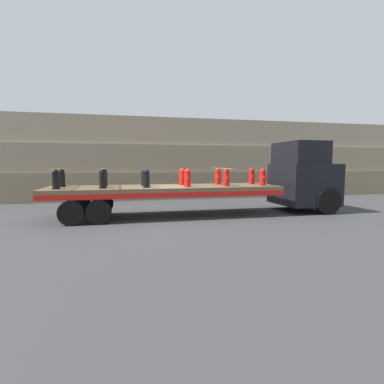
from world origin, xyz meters
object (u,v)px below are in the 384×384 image
(truck_cab, at_px, (304,177))
(fire_hydrant_black_far_0, at_px, (62,178))
(flatbed_trailer, at_px, (151,192))
(fire_hydrant_black_near_1, at_px, (103,179))
(fire_hydrant_red_far_4, at_px, (218,177))
(fire_hydrant_red_far_5, at_px, (252,176))
(fire_hydrant_black_far_1, at_px, (104,178))
(fire_hydrant_red_near_5, at_px, (263,177))
(fire_hydrant_black_near_0, at_px, (56,180))
(fire_hydrant_red_far_3, at_px, (182,177))
(fire_hydrant_black_near_2, at_px, (146,179))
(fire_hydrant_red_near_3, at_px, (188,178))
(fire_hydrant_black_far_2, at_px, (144,177))
(fire_hydrant_red_near_4, at_px, (226,178))

(truck_cab, bearing_deg, fire_hydrant_black_far_0, 176.99)
(flatbed_trailer, height_order, fire_hydrant_black_near_1, fire_hydrant_black_near_1)
(fire_hydrant_black_far_0, distance_m, fire_hydrant_red_far_4, 6.56)
(fire_hydrant_black_far_0, height_order, fire_hydrant_red_far_5, same)
(fire_hydrant_black_far_1, xyz_separation_m, fire_hydrant_red_near_5, (6.56, -1.11, 0.00))
(fire_hydrant_black_near_0, relative_size, fire_hydrant_red_far_3, 1.00)
(truck_cab, height_order, fire_hydrant_black_near_0, truck_cab)
(fire_hydrant_black_near_2, relative_size, fire_hydrant_red_far_3, 1.00)
(fire_hydrant_red_near_5, bearing_deg, fire_hydrant_red_near_3, 180.00)
(fire_hydrant_black_far_0, bearing_deg, fire_hydrant_red_far_4, 0.00)
(truck_cab, height_order, fire_hydrant_red_far_5, truck_cab)
(fire_hydrant_black_far_2, bearing_deg, fire_hydrant_black_far_1, 180.00)
(fire_hydrant_black_near_0, xyz_separation_m, fire_hydrant_black_far_2, (3.28, 1.11, 0.00))
(fire_hydrant_black_far_1, relative_size, fire_hydrant_black_far_2, 1.00)
(truck_cab, bearing_deg, fire_hydrant_black_near_2, -175.64)
(fire_hydrant_black_far_2, relative_size, fire_hydrant_red_near_4, 1.00)
(fire_hydrant_black_near_2, xyz_separation_m, fire_hydrant_red_near_3, (1.64, 0.00, 0.00))
(truck_cab, relative_size, fire_hydrant_red_near_5, 4.36)
(fire_hydrant_black_far_2, height_order, fire_hydrant_red_far_5, same)
(fire_hydrant_black_far_2, xyz_separation_m, fire_hydrant_red_near_5, (4.92, -1.11, 0.00))
(fire_hydrant_red_far_5, bearing_deg, fire_hydrant_red_far_3, 180.00)
(fire_hydrant_black_far_0, bearing_deg, fire_hydrant_red_far_3, 0.00)
(fire_hydrant_red_far_3, bearing_deg, fire_hydrant_black_far_1, 180.00)
(fire_hydrant_black_near_2, height_order, fire_hydrant_black_far_2, same)
(fire_hydrant_red_far_3, height_order, fire_hydrant_red_far_5, same)
(fire_hydrant_red_near_4, xyz_separation_m, fire_hydrant_red_far_4, (0.00, 1.11, 0.00))
(flatbed_trailer, xyz_separation_m, fire_hydrant_black_near_1, (-1.85, -0.56, 0.58))
(truck_cab, bearing_deg, fire_hydrant_red_far_5, 166.82)
(fire_hydrant_red_far_3, relative_size, fire_hydrant_red_near_5, 1.00)
(fire_hydrant_red_near_3, bearing_deg, flatbed_trailer, 158.73)
(fire_hydrant_black_far_1, height_order, fire_hydrant_red_far_5, same)
(fire_hydrant_black_near_1, bearing_deg, fire_hydrant_black_far_0, 145.81)
(fire_hydrant_black_far_1, bearing_deg, fire_hydrant_black_near_1, -90.00)
(truck_cab, distance_m, fire_hydrant_black_far_0, 10.59)
(fire_hydrant_black_near_0, distance_m, fire_hydrant_black_far_1, 1.98)
(fire_hydrant_red_near_4, bearing_deg, fire_hydrant_red_far_4, 90.00)
(flatbed_trailer, bearing_deg, fire_hydrant_red_far_3, 21.27)
(flatbed_trailer, bearing_deg, fire_hydrant_black_near_2, -110.58)
(fire_hydrant_black_near_1, xyz_separation_m, fire_hydrant_red_far_3, (3.28, 1.11, 0.00))
(fire_hydrant_red_near_5, bearing_deg, fire_hydrant_black_far_2, 167.24)
(fire_hydrant_red_near_3, height_order, fire_hydrant_red_far_4, same)
(fire_hydrant_black_near_2, distance_m, fire_hydrant_red_near_3, 1.64)
(truck_cab, bearing_deg, fire_hydrant_red_far_4, 172.11)
(fire_hydrant_black_near_1, distance_m, fire_hydrant_red_far_3, 3.46)
(fire_hydrant_red_near_5, xyz_separation_m, fire_hydrant_red_far_5, (0.00, 1.11, 0.00))
(fire_hydrant_black_near_2, bearing_deg, truck_cab, 4.36)
(fire_hydrant_black_far_2, bearing_deg, fire_hydrant_black_near_2, -90.00)
(flatbed_trailer, relative_size, fire_hydrant_red_near_3, 12.96)
(fire_hydrant_black_far_2, distance_m, fire_hydrant_red_far_5, 4.92)
(fire_hydrant_black_near_2, bearing_deg, fire_hydrant_red_far_5, 12.76)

